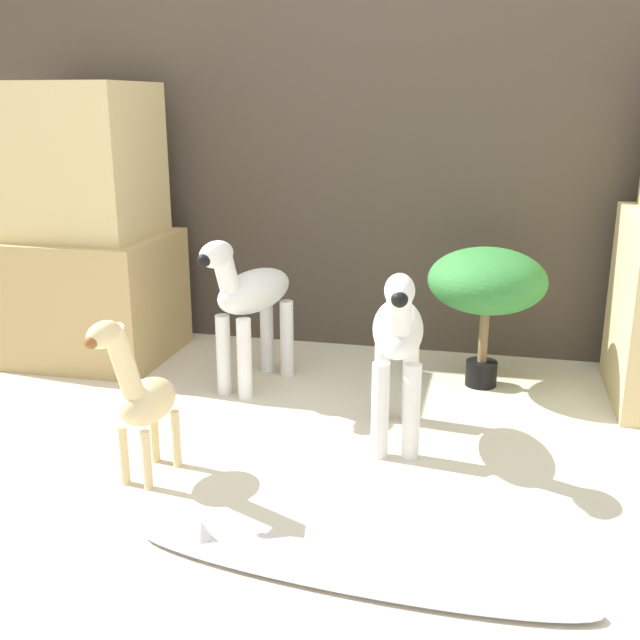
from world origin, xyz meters
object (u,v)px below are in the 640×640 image
object	(u,v)px
zebra_right	(398,339)
potted_palm_front	(487,283)
zebra_left	(250,299)
giraffe_figurine	(140,394)
surfboard	(349,569)

from	to	relation	value
zebra_right	potted_palm_front	bearing A→B (deg)	65.54
zebra_right	potted_palm_front	xyz separation A→B (m)	(0.26, 0.58, 0.06)
zebra_left	giraffe_figurine	xyz separation A→B (m)	(-0.08, -0.79, -0.08)
zebra_right	giraffe_figurine	size ratio (longest dim) A/B	1.16
zebra_right	zebra_left	world-z (taller)	same
potted_palm_front	zebra_left	bearing A→B (deg)	-166.16
giraffe_figurine	potted_palm_front	bearing A→B (deg)	46.69
zebra_left	surfboard	world-z (taller)	zebra_left
giraffe_figurine	zebra_right	bearing A→B (deg)	31.90
zebra_right	zebra_left	size ratio (longest dim) A/B	1.00
zebra_left	surfboard	bearing A→B (deg)	-61.62
potted_palm_front	surfboard	xyz separation A→B (m)	(-0.27, -1.33, -0.40)
zebra_left	giraffe_figurine	bearing A→B (deg)	-95.43
zebra_right	surfboard	distance (m)	0.82
giraffe_figurine	surfboard	world-z (taller)	giraffe_figurine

